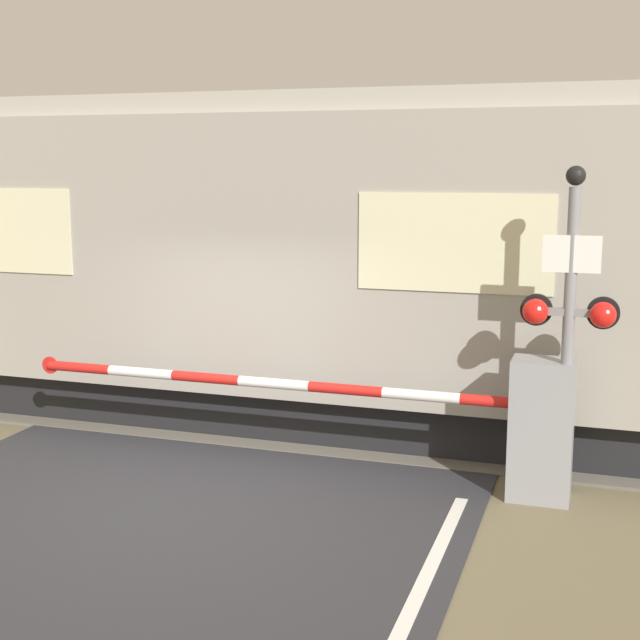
# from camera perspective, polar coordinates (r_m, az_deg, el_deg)

# --- Properties ---
(ground_plane) EXTENTS (80.00, 80.00, 0.00)m
(ground_plane) POSITION_cam_1_polar(r_m,az_deg,el_deg) (8.84, -9.37, -11.66)
(ground_plane) COLOR #6B6047
(track_bed) EXTENTS (36.00, 3.20, 0.13)m
(track_bed) POSITION_cam_1_polar(r_m,az_deg,el_deg) (11.78, -1.70, -5.84)
(track_bed) COLOR #666056
(track_bed) RESTS_ON ground_plane
(train) EXTENTS (20.31, 3.06, 4.03)m
(train) POSITION_cam_1_polar(r_m,az_deg,el_deg) (12.87, -15.59, 4.39)
(train) COLOR black
(train) RESTS_ON ground_plane
(crossing_barrier) EXTENTS (5.94, 0.44, 1.39)m
(crossing_barrier) POSITION_cam_1_polar(r_m,az_deg,el_deg) (8.97, 11.21, -6.42)
(crossing_barrier) COLOR gray
(crossing_barrier) RESTS_ON ground_plane
(signal_post) EXTENTS (0.90, 0.26, 3.22)m
(signal_post) POSITION_cam_1_polar(r_m,az_deg,el_deg) (8.57, 15.64, 0.19)
(signal_post) COLOR gray
(signal_post) RESTS_ON ground_plane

